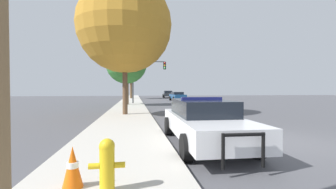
{
  "coord_description": "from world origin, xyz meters",
  "views": [
    {
      "loc": [
        -4.66,
        -6.72,
        1.71
      ],
      "look_at": [
        -1.53,
        13.95,
        1.25
      ],
      "focal_mm": 24.0,
      "sensor_mm": 36.0,
      "label": 1
    }
  ],
  "objects_px": {
    "car_background_oncoming": "(177,96)",
    "tree_sidewalk_mid": "(126,64)",
    "police_car": "(203,120)",
    "traffic_light": "(146,73)",
    "car_background_distant": "(168,94)",
    "traffic_cone": "(73,167)",
    "tree_sidewalk_near": "(125,26)",
    "fire_hydrant": "(107,163)",
    "tree_sidewalk_far": "(131,70)"
  },
  "relations": [
    {
      "from": "tree_sidewalk_near",
      "to": "tree_sidewalk_mid",
      "type": "bearing_deg",
      "value": 91.33
    },
    {
      "from": "police_car",
      "to": "traffic_light",
      "type": "xyz_separation_m",
      "value": [
        -0.7,
        19.7,
        2.97
      ]
    },
    {
      "from": "tree_sidewalk_mid",
      "to": "traffic_cone",
      "type": "bearing_deg",
      "value": -90.52
    },
    {
      "from": "traffic_light",
      "to": "tree_sidewalk_near",
      "type": "distance_m",
      "value": 12.21
    },
    {
      "from": "car_background_distant",
      "to": "traffic_cone",
      "type": "height_order",
      "value": "car_background_distant"
    },
    {
      "from": "fire_hydrant",
      "to": "car_background_distant",
      "type": "xyz_separation_m",
      "value": [
        7.36,
        42.56,
        0.21
      ]
    },
    {
      "from": "police_car",
      "to": "tree_sidewalk_mid",
      "type": "distance_m",
      "value": 18.03
    },
    {
      "from": "fire_hydrant",
      "to": "tree_sidewalk_mid",
      "type": "xyz_separation_m",
      "value": [
        -0.38,
        20.62,
        3.89
      ]
    },
    {
      "from": "tree_sidewalk_near",
      "to": "traffic_cone",
      "type": "height_order",
      "value": "tree_sidewalk_near"
    },
    {
      "from": "tree_sidewalk_far",
      "to": "tree_sidewalk_near",
      "type": "distance_m",
      "value": 26.6
    },
    {
      "from": "car_background_oncoming",
      "to": "tree_sidewalk_far",
      "type": "bearing_deg",
      "value": -51.58
    },
    {
      "from": "car_background_oncoming",
      "to": "traffic_cone",
      "type": "distance_m",
      "value": 30.34
    },
    {
      "from": "tree_sidewalk_far",
      "to": "fire_hydrant",
      "type": "bearing_deg",
      "value": -89.79
    },
    {
      "from": "tree_sidewalk_near",
      "to": "fire_hydrant",
      "type": "bearing_deg",
      "value": -89.18
    },
    {
      "from": "tree_sidewalk_mid",
      "to": "tree_sidewalk_near",
      "type": "relative_size",
      "value": 0.75
    },
    {
      "from": "tree_sidewalk_far",
      "to": "traffic_cone",
      "type": "height_order",
      "value": "tree_sidewalk_far"
    },
    {
      "from": "traffic_light",
      "to": "car_background_distant",
      "type": "xyz_separation_m",
      "value": [
        5.5,
        19.64,
        -2.93
      ]
    },
    {
      "from": "car_background_distant",
      "to": "tree_sidewalk_near",
      "type": "relative_size",
      "value": 0.52
    },
    {
      "from": "fire_hydrant",
      "to": "tree_sidewalk_far",
      "type": "relative_size",
      "value": 0.11
    },
    {
      "from": "tree_sidewalk_near",
      "to": "traffic_cone",
      "type": "relative_size",
      "value": 12.91
    },
    {
      "from": "traffic_light",
      "to": "tree_sidewalk_mid",
      "type": "relative_size",
      "value": 0.77
    },
    {
      "from": "car_background_oncoming",
      "to": "tree_sidewalk_mid",
      "type": "distance_m",
      "value": 12.17
    },
    {
      "from": "tree_sidewalk_mid",
      "to": "tree_sidewalk_near",
      "type": "distance_m",
      "value": 9.65
    },
    {
      "from": "fire_hydrant",
      "to": "tree_sidewalk_near",
      "type": "height_order",
      "value": "tree_sidewalk_near"
    },
    {
      "from": "fire_hydrant",
      "to": "tree_sidewalk_near",
      "type": "distance_m",
      "value": 12.22
    },
    {
      "from": "traffic_cone",
      "to": "tree_sidewalk_mid",
      "type": "bearing_deg",
      "value": 89.48
    },
    {
      "from": "police_car",
      "to": "tree_sidewalk_mid",
      "type": "height_order",
      "value": "tree_sidewalk_mid"
    },
    {
      "from": "tree_sidewalk_mid",
      "to": "traffic_cone",
      "type": "distance_m",
      "value": 20.78
    },
    {
      "from": "fire_hydrant",
      "to": "traffic_light",
      "type": "xyz_separation_m",
      "value": [
        1.86,
        22.93,
        3.14
      ]
    },
    {
      "from": "car_background_distant",
      "to": "tree_sidewalk_near",
      "type": "xyz_separation_m",
      "value": [
        -7.52,
        -31.5,
        4.99
      ]
    },
    {
      "from": "car_background_oncoming",
      "to": "car_background_distant",
      "type": "bearing_deg",
      "value": -94.94
    },
    {
      "from": "traffic_light",
      "to": "traffic_cone",
      "type": "relative_size",
      "value": 7.53
    },
    {
      "from": "car_background_oncoming",
      "to": "traffic_cone",
      "type": "bearing_deg",
      "value": 72.96
    },
    {
      "from": "car_background_distant",
      "to": "tree_sidewalk_far",
      "type": "relative_size",
      "value": 0.61
    },
    {
      "from": "car_background_distant",
      "to": "tree_sidewalk_mid",
      "type": "xyz_separation_m",
      "value": [
        -7.74,
        -21.95,
        3.68
      ]
    },
    {
      "from": "fire_hydrant",
      "to": "tree_sidewalk_mid",
      "type": "relative_size",
      "value": 0.13
    },
    {
      "from": "fire_hydrant",
      "to": "traffic_light",
      "type": "relative_size",
      "value": 0.16
    },
    {
      "from": "fire_hydrant",
      "to": "car_background_oncoming",
      "type": "xyz_separation_m",
      "value": [
        6.88,
        29.64,
        0.16
      ]
    },
    {
      "from": "police_car",
      "to": "tree_sidewalk_mid",
      "type": "relative_size",
      "value": 0.81
    },
    {
      "from": "traffic_light",
      "to": "police_car",
      "type": "bearing_deg",
      "value": -87.96
    },
    {
      "from": "fire_hydrant",
      "to": "tree_sidewalk_far",
      "type": "distance_m",
      "value": 37.95
    },
    {
      "from": "police_car",
      "to": "tree_sidewalk_near",
      "type": "relative_size",
      "value": 0.61
    },
    {
      "from": "traffic_light",
      "to": "tree_sidewalk_mid",
      "type": "bearing_deg",
      "value": -134.12
    },
    {
      "from": "police_car",
      "to": "car_background_oncoming",
      "type": "bearing_deg",
      "value": -98.22
    },
    {
      "from": "fire_hydrant",
      "to": "car_background_oncoming",
      "type": "relative_size",
      "value": 0.19
    },
    {
      "from": "fire_hydrant",
      "to": "car_background_oncoming",
      "type": "height_order",
      "value": "car_background_oncoming"
    },
    {
      "from": "traffic_light",
      "to": "traffic_cone",
      "type": "distance_m",
      "value": 23.06
    },
    {
      "from": "fire_hydrant",
      "to": "car_background_distant",
      "type": "relative_size",
      "value": 0.19
    },
    {
      "from": "car_background_distant",
      "to": "tree_sidewalk_far",
      "type": "bearing_deg",
      "value": -143.41
    },
    {
      "from": "car_background_distant",
      "to": "tree_sidewalk_near",
      "type": "height_order",
      "value": "tree_sidewalk_near"
    }
  ]
}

